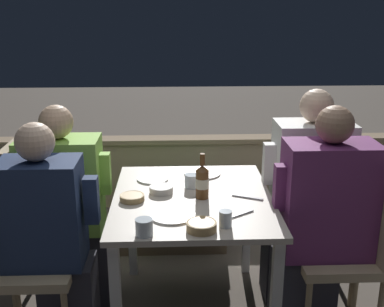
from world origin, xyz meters
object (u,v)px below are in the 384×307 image
Objects in this scene: person_green_blouse at (70,207)px; potted_plant at (29,196)px; person_navy_jumper at (52,238)px; chair_right_near at (358,233)px; person_white_polo at (304,197)px; beer_bottle at (202,181)px; chair_left_near at (10,243)px; chair_left_far at (33,211)px; person_purple_stripe at (320,225)px; chair_right_far at (338,207)px.

person_green_blouse reaches higher than potted_plant.
chair_right_near is at bearing 1.30° from person_navy_jumper.
person_green_blouse is at bearing 87.96° from person_navy_jumper.
person_green_blouse is at bearing 179.67° from person_white_polo.
potted_plant is at bearing 123.74° from person_green_blouse.
potted_plant is (-1.20, 0.88, -0.42)m from beer_bottle.
person_green_blouse reaches higher than chair_left_near.
chair_left_far is 1.62m from person_purple_stripe.
potted_plant is (-2.03, 0.67, -0.17)m from chair_right_far.
person_navy_jumper is 1.39m from person_purple_stripe.
chair_right_near is (1.58, -0.35, -0.02)m from person_green_blouse.
chair_right_far is at bearing 11.65° from chair_left_near.
person_white_polo is (1.39, 0.37, 0.04)m from person_navy_jumper.
chair_left_near is at bearing -120.45° from person_green_blouse.
chair_right_near is 0.76× the size of person_white_polo.
person_navy_jumper is 1.79× the size of potted_plant.
chair_right_far is (0.01, 0.34, 0.00)m from chair_right_near.
person_navy_jumper is at bearing -178.50° from person_purple_stripe.
person_green_blouse is 1.62m from chair_right_near.
person_navy_jumper is 1.14m from potted_plant.
chair_right_near is at bearing -12.32° from person_green_blouse.
person_green_blouse reaches higher than chair_right_near.
chair_left_near is 0.78× the size of person_purple_stripe.
chair_left_far and chair_right_far have the same top height.
person_white_polo is at bearing 88.92° from person_purple_stripe.
person_navy_jumper is at bearing -164.99° from person_white_polo.
beer_bottle reaches higher than chair_right_near.
chair_left_far is 1.80m from chair_right_far.
person_purple_stripe is (-0.21, -0.00, 0.05)m from chair_right_near.
chair_left_near is 0.38m from chair_left_far.
beer_bottle reaches higher than chair_left_near.
person_navy_jumper is at bearing -92.04° from person_green_blouse.
beer_bottle is at bearing 168.09° from person_purple_stripe.
person_navy_jumper is 1.65m from chair_right_far.
person_white_polo is 0.68m from beer_bottle.
beer_bottle is (-0.82, 0.13, 0.26)m from chair_right_near.
person_purple_stripe reaches higher than chair_right_near.
person_purple_stripe reaches higher than chair_right_far.
chair_left_near is 1.00× the size of chair_left_far.
person_white_polo is (-0.20, 0.34, 0.06)m from chair_right_near.
potted_plant is (-2.02, 1.00, -0.17)m from chair_right_near.
chair_left_near is at bearing -168.35° from chair_right_far.
chair_left_far is (-0.20, 0.38, -0.02)m from person_navy_jumper.
chair_right_far is (1.80, -0.01, 0.00)m from chair_left_far.
person_purple_stripe is at bearing -122.41° from chair_right_far.
chair_left_near is at bearing -78.30° from potted_plant.
chair_right_far is at bearing 13.14° from person_navy_jumper.
person_white_polo is at bearing 120.93° from chair_right_near.
person_white_polo is (0.01, 0.34, 0.01)m from person_purple_stripe.
person_purple_stripe is 1.88× the size of potted_plant.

